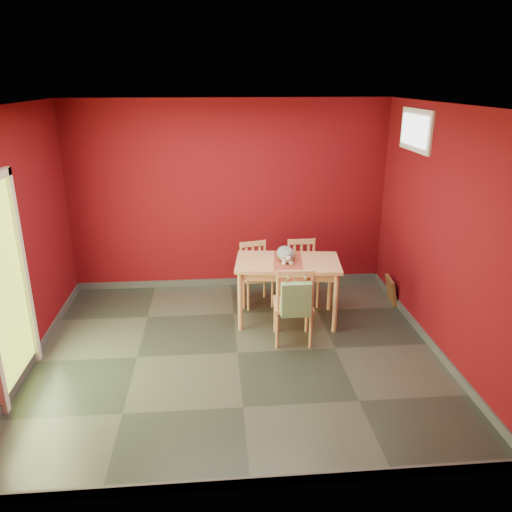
{
  "coord_description": "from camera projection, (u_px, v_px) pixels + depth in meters",
  "views": [
    {
      "loc": [
        -0.22,
        -4.96,
        2.94
      ],
      "look_at": [
        0.25,
        0.45,
        1.0
      ],
      "focal_mm": 35.0,
      "sensor_mm": 36.0,
      "label": 1
    }
  ],
  "objects": [
    {
      "name": "ground",
      "position": [
        238.0,
        353.0,
        5.66
      ],
      "size": [
        4.5,
        4.5,
        0.0
      ],
      "primitive_type": "plane",
      "color": "#2D342D",
      "rests_on": "ground"
    },
    {
      "name": "room_shell",
      "position": [
        237.0,
        349.0,
        5.65
      ],
      "size": [
        4.5,
        4.5,
        4.5
      ],
      "color": "#600910",
      "rests_on": "ground"
    },
    {
      "name": "doorway",
      "position": [
        4.0,
        281.0,
        4.73
      ],
      "size": [
        0.06,
        1.01,
        2.13
      ],
      "color": "#B7D838",
      "rests_on": "ground"
    },
    {
      "name": "window",
      "position": [
        416.0,
        130.0,
        5.99
      ],
      "size": [
        0.05,
        0.9,
        0.5
      ],
      "color": "white",
      "rests_on": "room_shell"
    },
    {
      "name": "outlet_plate",
      "position": [
        336.0,
        263.0,
        7.56
      ],
      "size": [
        0.08,
        0.02,
        0.12
      ],
      "primitive_type": "cube",
      "color": "silver",
      "rests_on": "room_shell"
    },
    {
      "name": "dining_table",
      "position": [
        288.0,
        268.0,
        6.22
      ],
      "size": [
        1.36,
        0.9,
        0.8
      ],
      "color": "tan",
      "rests_on": "ground"
    },
    {
      "name": "table_runner",
      "position": [
        289.0,
        269.0,
        6.1
      ],
      "size": [
        0.43,
        0.76,
        0.37
      ],
      "color": "brown",
      "rests_on": "dining_table"
    },
    {
      "name": "chair_far_left",
      "position": [
        256.0,
        273.0,
        6.79
      ],
      "size": [
        0.47,
        0.47,
        0.85
      ],
      "color": "tan",
      "rests_on": "ground"
    },
    {
      "name": "chair_far_right",
      "position": [
        302.0,
        272.0,
        6.81
      ],
      "size": [
        0.41,
        0.41,
        0.87
      ],
      "color": "tan",
      "rests_on": "ground"
    },
    {
      "name": "chair_near",
      "position": [
        293.0,
        304.0,
        5.75
      ],
      "size": [
        0.48,
        0.48,
        0.96
      ],
      "color": "tan",
      "rests_on": "ground"
    },
    {
      "name": "tote_bag",
      "position": [
        296.0,
        300.0,
        5.48
      ],
      "size": [
        0.33,
        0.19,
        0.46
      ],
      "color": "#709C66",
      "rests_on": "chair_near"
    },
    {
      "name": "cat",
      "position": [
        286.0,
        251.0,
        6.19
      ],
      "size": [
        0.33,
        0.5,
        0.23
      ],
      "primitive_type": null,
      "rotation": [
        0.0,
        0.0,
        -0.2
      ],
      "color": "slate",
      "rests_on": "table_runner"
    },
    {
      "name": "picture_frame",
      "position": [
        391.0,
        290.0,
        6.89
      ],
      "size": [
        0.15,
        0.37,
        0.36
      ],
      "color": "brown",
      "rests_on": "ground"
    }
  ]
}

